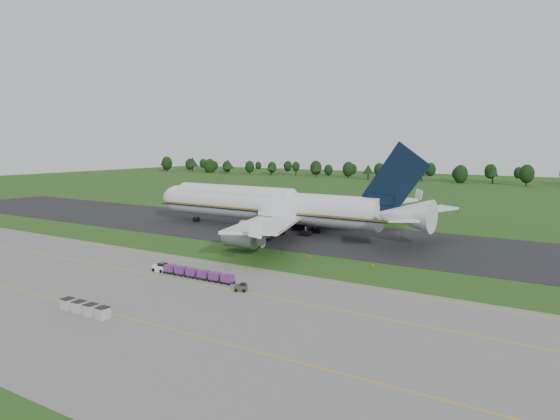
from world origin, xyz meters
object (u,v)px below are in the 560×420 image
Objects in this scene: aircraft at (272,205)px; baggage_train at (191,272)px; utility_cart at (241,288)px; uld_row at (85,308)px; edge_markers at (309,257)px.

aircraft is 50.60m from baggage_train.
utility_cart is (12.38, -2.29, -0.34)m from baggage_train.
baggage_train is at bearing 94.83° from uld_row.
aircraft is 72.49m from uld_row.
utility_cart is (28.37, -49.97, -5.94)m from aircraft.
aircraft reaches higher than utility_cart.
edge_markers is at bearing 97.43° from utility_cart.
uld_row reaches higher than baggage_train.
aircraft reaches higher than edge_markers.
aircraft reaches higher than uld_row.
edge_markers is at bearing 81.28° from uld_row.
baggage_train is 22.42m from uld_row.
aircraft is at bearing 119.58° from utility_cart.
uld_row is (1.89, -22.34, -0.06)m from baggage_train.
uld_row is (-10.49, -20.05, 0.29)m from utility_cart.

